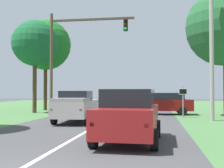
{
  "coord_description": "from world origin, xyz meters",
  "views": [
    {
      "loc": [
        3.32,
        -5.53,
        1.92
      ],
      "look_at": [
        -0.12,
        16.71,
        2.5
      ],
      "focal_mm": 46.01,
      "sensor_mm": 36.0,
      "label": 1
    }
  ],
  "objects_px": {
    "pickup_truck_lead": "(77,106)",
    "extra_tree_1": "(46,45)",
    "crossing_suv_far": "(164,103)",
    "red_suv_near": "(129,114)",
    "keep_moving_sign": "(183,98)",
    "utility_pole_right": "(212,51)",
    "extra_tree_2": "(35,44)",
    "traffic_light": "(71,49)"
  },
  "relations": [
    {
      "from": "red_suv_near",
      "to": "utility_pole_right",
      "type": "relative_size",
      "value": 0.51
    },
    {
      "from": "red_suv_near",
      "to": "extra_tree_2",
      "type": "distance_m",
      "value": 17.39
    },
    {
      "from": "traffic_light",
      "to": "extra_tree_1",
      "type": "bearing_deg",
      "value": 127.45
    },
    {
      "from": "keep_moving_sign",
      "to": "crossing_suv_far",
      "type": "xyz_separation_m",
      "value": [
        -1.29,
        2.8,
        -0.51
      ]
    },
    {
      "from": "keep_moving_sign",
      "to": "extra_tree_1",
      "type": "xyz_separation_m",
      "value": [
        -13.16,
        6.48,
        5.23
      ]
    },
    {
      "from": "crossing_suv_far",
      "to": "extra_tree_1",
      "type": "bearing_deg",
      "value": 162.8
    },
    {
      "from": "pickup_truck_lead",
      "to": "utility_pole_right",
      "type": "bearing_deg",
      "value": 13.02
    },
    {
      "from": "extra_tree_1",
      "to": "extra_tree_2",
      "type": "height_order",
      "value": "extra_tree_1"
    },
    {
      "from": "pickup_truck_lead",
      "to": "extra_tree_1",
      "type": "distance_m",
      "value": 13.42
    },
    {
      "from": "keep_moving_sign",
      "to": "extra_tree_1",
      "type": "relative_size",
      "value": 0.24
    },
    {
      "from": "red_suv_near",
      "to": "utility_pole_right",
      "type": "distance_m",
      "value": 10.37
    },
    {
      "from": "pickup_truck_lead",
      "to": "extra_tree_2",
      "type": "relative_size",
      "value": 0.66
    },
    {
      "from": "utility_pole_right",
      "to": "extra_tree_2",
      "type": "relative_size",
      "value": 1.09
    },
    {
      "from": "red_suv_near",
      "to": "pickup_truck_lead",
      "type": "relative_size",
      "value": 0.84
    },
    {
      "from": "traffic_light",
      "to": "keep_moving_sign",
      "type": "height_order",
      "value": "traffic_light"
    },
    {
      "from": "pickup_truck_lead",
      "to": "extra_tree_1",
      "type": "height_order",
      "value": "extra_tree_1"
    },
    {
      "from": "extra_tree_1",
      "to": "extra_tree_2",
      "type": "distance_m",
      "value": 3.66
    },
    {
      "from": "red_suv_near",
      "to": "crossing_suv_far",
      "type": "relative_size",
      "value": 0.98
    },
    {
      "from": "pickup_truck_lead",
      "to": "traffic_light",
      "type": "xyz_separation_m",
      "value": [
        -1.75,
        4.53,
        4.34
      ]
    },
    {
      "from": "crossing_suv_far",
      "to": "utility_pole_right",
      "type": "distance_m",
      "value": 6.67
    },
    {
      "from": "traffic_light",
      "to": "utility_pole_right",
      "type": "bearing_deg",
      "value": -13.87
    },
    {
      "from": "extra_tree_1",
      "to": "utility_pole_right",
      "type": "bearing_deg",
      "value": -29.64
    },
    {
      "from": "red_suv_near",
      "to": "crossing_suv_far",
      "type": "bearing_deg",
      "value": 82.85
    },
    {
      "from": "red_suv_near",
      "to": "traffic_light",
      "type": "height_order",
      "value": "traffic_light"
    },
    {
      "from": "red_suv_near",
      "to": "pickup_truck_lead",
      "type": "height_order",
      "value": "red_suv_near"
    },
    {
      "from": "red_suv_near",
      "to": "extra_tree_1",
      "type": "distance_m",
      "value": 20.63
    },
    {
      "from": "red_suv_near",
      "to": "utility_pole_right",
      "type": "bearing_deg",
      "value": 61.62
    },
    {
      "from": "keep_moving_sign",
      "to": "extra_tree_1",
      "type": "bearing_deg",
      "value": 153.79
    },
    {
      "from": "crossing_suv_far",
      "to": "extra_tree_2",
      "type": "relative_size",
      "value": 0.57
    },
    {
      "from": "keep_moving_sign",
      "to": "extra_tree_1",
      "type": "distance_m",
      "value": 15.57
    },
    {
      "from": "crossing_suv_far",
      "to": "extra_tree_2",
      "type": "xyz_separation_m",
      "value": [
        -11.44,
        0.07,
        5.29
      ]
    },
    {
      "from": "traffic_light",
      "to": "utility_pole_right",
      "type": "height_order",
      "value": "utility_pole_right"
    },
    {
      "from": "pickup_truck_lead",
      "to": "crossing_suv_far",
      "type": "height_order",
      "value": "pickup_truck_lead"
    },
    {
      "from": "red_suv_near",
      "to": "crossing_suv_far",
      "type": "distance_m",
      "value": 13.46
    },
    {
      "from": "red_suv_near",
      "to": "traffic_light",
      "type": "relative_size",
      "value": 0.56
    },
    {
      "from": "red_suv_near",
      "to": "pickup_truck_lead",
      "type": "bearing_deg",
      "value": 120.78
    },
    {
      "from": "traffic_light",
      "to": "extra_tree_2",
      "type": "relative_size",
      "value": 0.99
    },
    {
      "from": "red_suv_near",
      "to": "pickup_truck_lead",
      "type": "distance_m",
      "value": 7.69
    },
    {
      "from": "traffic_light",
      "to": "extra_tree_1",
      "type": "xyz_separation_m",
      "value": [
        -4.51,
        5.89,
        1.33
      ]
    },
    {
      "from": "traffic_light",
      "to": "crossing_suv_far",
      "type": "relative_size",
      "value": 1.74
    },
    {
      "from": "crossing_suv_far",
      "to": "red_suv_near",
      "type": "bearing_deg",
      "value": -97.15
    },
    {
      "from": "crossing_suv_far",
      "to": "extra_tree_1",
      "type": "relative_size",
      "value": 0.51
    }
  ]
}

